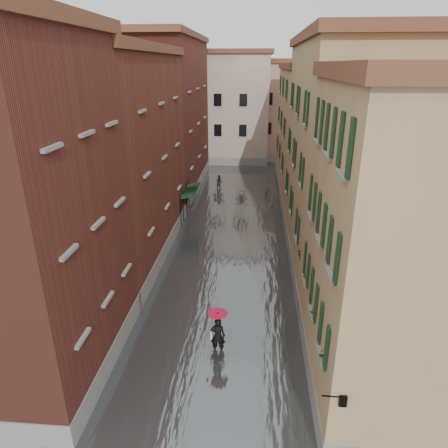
% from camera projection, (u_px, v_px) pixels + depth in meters
% --- Properties ---
extents(ground, '(120.00, 120.00, 0.00)m').
position_uv_depth(ground, '(214.00, 342.00, 18.40)').
color(ground, '#5A5A5D').
rests_on(ground, ground).
extents(floodwater, '(10.00, 60.00, 0.20)m').
position_uv_depth(floodwater, '(232.00, 231.00, 30.38)').
color(floodwater, '#4F5658').
rests_on(floodwater, ground).
extents(building_left_near, '(6.00, 8.00, 13.00)m').
position_uv_depth(building_left_near, '(17.00, 223.00, 14.64)').
color(building_left_near, brown).
rests_on(building_left_near, ground).
extents(building_left_mid, '(6.00, 14.00, 12.50)m').
position_uv_depth(building_left_mid, '(117.00, 161.00, 24.91)').
color(building_left_mid, brown).
rests_on(building_left_mid, ground).
extents(building_left_far, '(6.00, 16.00, 14.00)m').
position_uv_depth(building_left_far, '(167.00, 119.00, 38.50)').
color(building_left_far, brown).
rests_on(building_left_far, ground).
extents(building_right_near, '(6.00, 8.00, 11.50)m').
position_uv_depth(building_right_near, '(407.00, 255.00, 13.88)').
color(building_right_near, '#9B7A50').
rests_on(building_right_near, ground).
extents(building_right_mid, '(6.00, 14.00, 13.00)m').
position_uv_depth(building_right_mid, '(345.00, 162.00, 23.77)').
color(building_right_mid, tan).
rests_on(building_right_mid, ground).
extents(building_right_far, '(6.00, 16.00, 11.50)m').
position_uv_depth(building_right_far, '(313.00, 134.00, 37.91)').
color(building_right_far, '#9B7A50').
rests_on(building_right_far, ground).
extents(building_end_cream, '(12.00, 9.00, 13.00)m').
position_uv_depth(building_end_cream, '(221.00, 109.00, 51.33)').
color(building_end_cream, beige).
rests_on(building_end_cream, ground).
extents(building_end_pink, '(10.00, 9.00, 12.00)m').
position_uv_depth(building_end_pink, '(290.00, 112.00, 52.69)').
color(building_end_pink, tan).
rests_on(building_end_pink, ground).
extents(awning_near, '(1.09, 2.91, 2.80)m').
position_uv_depth(awning_near, '(189.00, 193.00, 31.38)').
color(awning_near, black).
rests_on(awning_near, ground).
extents(awning_far, '(1.09, 2.86, 2.80)m').
position_uv_depth(awning_far, '(191.00, 189.00, 32.33)').
color(awning_far, black).
rests_on(awning_far, ground).
extents(wall_lantern, '(0.71, 0.22, 0.35)m').
position_uv_depth(wall_lantern, '(342.00, 399.00, 11.40)').
color(wall_lantern, black).
rests_on(wall_lantern, ground).
extents(window_planters, '(0.59, 8.39, 0.84)m').
position_uv_depth(window_planters, '(313.00, 289.00, 16.06)').
color(window_planters, '#9C6233').
rests_on(window_planters, ground).
extents(pedestrian_main, '(0.89, 0.89, 2.06)m').
position_uv_depth(pedestrian_main, '(218.00, 330.00, 17.28)').
color(pedestrian_main, black).
rests_on(pedestrian_main, ground).
extents(pedestrian_far, '(0.88, 0.77, 1.53)m').
position_uv_depth(pedestrian_far, '(219.00, 183.00, 40.26)').
color(pedestrian_far, black).
rests_on(pedestrian_far, ground).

